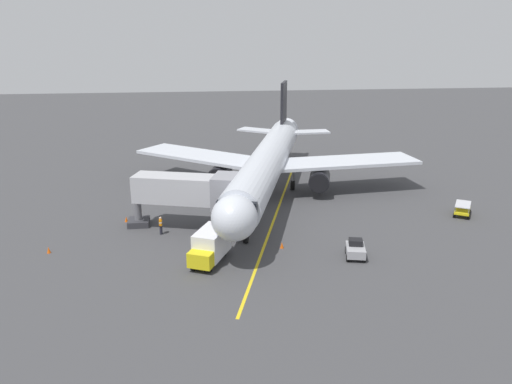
# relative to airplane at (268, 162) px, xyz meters

# --- Properties ---
(ground_plane) EXTENTS (220.00, 220.00, 0.00)m
(ground_plane) POSITION_rel_airplane_xyz_m (-1.74, -2.27, -4.00)
(ground_plane) COLOR #424244
(apron_lead_in_line) EXTENTS (11.67, 38.40, 0.01)m
(apron_lead_in_line) POSITION_rel_airplane_xyz_m (0.08, 6.27, -4.00)
(apron_lead_in_line) COLOR yellow
(apron_lead_in_line) RESTS_ON ground
(airplane) EXTENTS (33.35, 39.53, 11.50)m
(airplane) POSITION_rel_airplane_xyz_m (0.00, 0.00, 0.00)
(airplane) COLOR silver
(airplane) RESTS_ON ground
(jet_bridge) EXTENTS (11.42, 5.75, 5.40)m
(jet_bridge) POSITION_rel_airplane_xyz_m (8.37, 9.27, -0.24)
(jet_bridge) COLOR #B7B7BC
(jet_bridge) RESTS_ON ground
(ground_crew_marshaller) EXTENTS (0.27, 0.41, 1.71)m
(ground_crew_marshaller) POSITION_rel_airplane_xyz_m (11.50, 10.26, -3.12)
(ground_crew_marshaller) COLOR #23232D
(ground_crew_marshaller) RESTS_ON ground
(ground_crew_wing_walker) EXTENTS (0.41, 0.47, 1.71)m
(ground_crew_wing_walker) POSITION_rel_airplane_xyz_m (4.07, 8.93, -3.12)
(ground_crew_wing_walker) COLOR #23232D
(ground_crew_wing_walker) RESTS_ON ground
(ground_crew_loader) EXTENTS (0.26, 0.41, 1.71)m
(ground_crew_loader) POSITION_rel_airplane_xyz_m (7.93, 14.53, -3.12)
(ground_crew_loader) COLOR #23232D
(ground_crew_loader) RESTS_ON ground
(baggage_cart_near_nose) EXTENTS (2.60, 2.94, 1.27)m
(baggage_cart_near_nose) POSITION_rel_airplane_xyz_m (-1.24, -12.88, -3.35)
(baggage_cart_near_nose) COLOR white
(baggage_cart_near_nose) RESTS_ON ground
(box_truck_portside) EXTENTS (3.71, 4.99, 2.62)m
(box_truck_portside) POSITION_rel_airplane_xyz_m (7.21, 16.66, -2.62)
(box_truck_portside) COLOR yellow
(box_truck_portside) RESTS_ON ground
(tug_starboard_side) EXTENTS (2.02, 2.59, 1.50)m
(tug_starboard_side) POSITION_rel_airplane_xyz_m (-4.71, 17.31, -3.30)
(tug_starboard_side) COLOR #9E9EA3
(tug_starboard_side) RESTS_ON ground
(baggage_cart_rear_apron) EXTENTS (2.58, 2.94, 1.27)m
(baggage_cart_rear_apron) POSITION_rel_airplane_xyz_m (-18.65, 9.07, -3.35)
(baggage_cart_rear_apron) COLOR yellow
(baggage_cart_rear_apron) RESTS_ON ground
(safety_cone_nose_left) EXTENTS (0.32, 0.32, 0.55)m
(safety_cone_nose_left) POSITION_rel_airplane_xyz_m (20.67, 13.27, -3.73)
(safety_cone_nose_left) COLOR #F2590F
(safety_cone_nose_left) RESTS_ON ground
(safety_cone_nose_right) EXTENTS (0.32, 0.32, 0.55)m
(safety_cone_nose_right) POSITION_rel_airplane_xyz_m (0.97, 14.73, -3.73)
(safety_cone_nose_right) COLOR #F2590F
(safety_cone_nose_right) RESTS_ON ground
(safety_cone_wing_port) EXTENTS (0.32, 0.32, 0.55)m
(safety_cone_wing_port) POSITION_rel_airplane_xyz_m (15.08, 6.59, -3.73)
(safety_cone_wing_port) COLOR #F2590F
(safety_cone_wing_port) RESTS_ON ground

